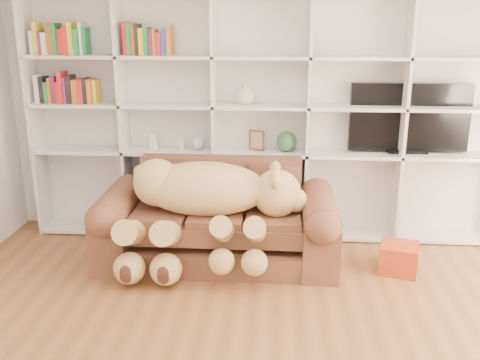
# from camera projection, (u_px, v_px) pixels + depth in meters

# --- Properties ---
(wall_back) EXTENTS (5.00, 0.02, 2.70)m
(wall_back) POSITION_uv_depth(u_px,v_px,m) (262.00, 98.00, 5.20)
(wall_back) COLOR white
(wall_back) RESTS_ON floor
(bookshelf) EXTENTS (4.43, 0.35, 2.40)m
(bookshelf) POSITION_uv_depth(u_px,v_px,m) (236.00, 104.00, 5.09)
(bookshelf) COLOR silver
(bookshelf) RESTS_ON floor
(sofa) EXTENTS (2.08, 0.90, 0.87)m
(sofa) POSITION_uv_depth(u_px,v_px,m) (218.00, 225.00, 4.76)
(sofa) COLOR brown
(sofa) RESTS_ON floor
(teddy_bear) EXTENTS (1.58, 0.86, 0.92)m
(teddy_bear) POSITION_uv_depth(u_px,v_px,m) (205.00, 202.00, 4.52)
(teddy_bear) COLOR tan
(teddy_bear) RESTS_ON sofa
(throw_pillow) EXTENTS (0.38, 0.29, 0.35)m
(throw_pillow) POSITION_uv_depth(u_px,v_px,m) (160.00, 189.00, 4.85)
(throw_pillow) COLOR #5C0F19
(throw_pillow) RESTS_ON sofa
(gift_box) EXTENTS (0.38, 0.36, 0.25)m
(gift_box) POSITION_uv_depth(u_px,v_px,m) (398.00, 258.00, 4.58)
(gift_box) COLOR #AF3717
(gift_box) RESTS_ON floor
(tv) EXTENTS (1.11, 0.18, 0.66)m
(tv) POSITION_uv_depth(u_px,v_px,m) (409.00, 119.00, 5.02)
(tv) COLOR black
(tv) RESTS_ON bookshelf
(picture_frame) EXTENTS (0.15, 0.08, 0.19)m
(picture_frame) POSITION_uv_depth(u_px,v_px,m) (257.00, 140.00, 5.13)
(picture_frame) COLOR brown
(picture_frame) RESTS_ON bookshelf
(green_vase) EXTENTS (0.19, 0.19, 0.19)m
(green_vase) POSITION_uv_depth(u_px,v_px,m) (287.00, 141.00, 5.11)
(green_vase) COLOR #2D5735
(green_vase) RESTS_ON bookshelf
(figurine_tall) EXTENTS (0.09, 0.09, 0.16)m
(figurine_tall) POSITION_uv_depth(u_px,v_px,m) (153.00, 141.00, 5.20)
(figurine_tall) COLOR beige
(figurine_tall) RESTS_ON bookshelf
(figurine_short) EXTENTS (0.07, 0.07, 0.10)m
(figurine_short) POSITION_uv_depth(u_px,v_px,m) (182.00, 144.00, 5.19)
(figurine_short) COLOR beige
(figurine_short) RESTS_ON bookshelf
(snow_globe) EXTENTS (0.12, 0.12, 0.12)m
(snow_globe) POSITION_uv_depth(u_px,v_px,m) (198.00, 143.00, 5.18)
(snow_globe) COLOR silver
(snow_globe) RESTS_ON bookshelf
(shelf_vase) EXTENTS (0.25, 0.25, 0.20)m
(shelf_vase) POSITION_uv_depth(u_px,v_px,m) (245.00, 93.00, 5.00)
(shelf_vase) COLOR beige
(shelf_vase) RESTS_ON bookshelf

